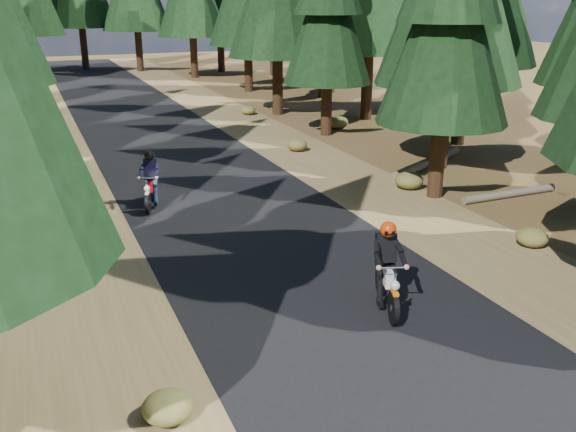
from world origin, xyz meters
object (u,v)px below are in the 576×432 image
object	(u,v)px
log_near	(428,162)
log_far	(510,194)
rider_lead	(387,281)
rider_follow	(151,189)

from	to	relation	value
log_near	log_far	xyz separation A→B (m)	(0.16, -4.11, -0.04)
log_near	log_far	distance (m)	4.11
rider_lead	log_far	bearing A→B (deg)	-126.49
log_far	rider_follow	size ratio (longest dim) A/B	1.78
rider_lead	rider_follow	world-z (taller)	rider_lead
rider_follow	rider_lead	bearing A→B (deg)	129.20
rider_lead	log_near	bearing A→B (deg)	-108.82
log_far	rider_follow	world-z (taller)	rider_follow
log_far	rider_lead	distance (m)	8.76
log_near	rider_lead	size ratio (longest dim) A/B	2.40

